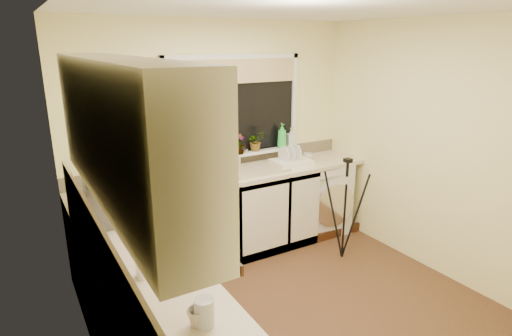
% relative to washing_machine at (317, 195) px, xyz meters
% --- Properties ---
extents(floor, '(3.20, 3.20, 0.00)m').
position_rel_washing_machine_xyz_m(floor, '(-1.18, -1.22, -0.44)').
color(floor, brown).
rests_on(floor, ground).
extents(ceiling, '(3.20, 3.20, 0.00)m').
position_rel_washing_machine_xyz_m(ceiling, '(-1.18, -1.22, 2.01)').
color(ceiling, white).
rests_on(ceiling, ground).
extents(wall_back, '(3.20, 0.00, 3.20)m').
position_rel_washing_machine_xyz_m(wall_back, '(-1.18, 0.28, 0.79)').
color(wall_back, '#FFF6AA').
rests_on(wall_back, ground).
extents(wall_front, '(3.20, 0.00, 3.20)m').
position_rel_washing_machine_xyz_m(wall_front, '(-1.18, -2.72, 0.79)').
color(wall_front, '#FFF6AA').
rests_on(wall_front, ground).
extents(wall_left, '(0.00, 3.00, 3.00)m').
position_rel_washing_machine_xyz_m(wall_left, '(-2.78, -1.22, 0.79)').
color(wall_left, '#FFF6AA').
rests_on(wall_left, ground).
extents(wall_right, '(0.00, 3.00, 3.00)m').
position_rel_washing_machine_xyz_m(wall_right, '(0.42, -1.22, 0.79)').
color(wall_right, '#FFF6AA').
rests_on(wall_right, ground).
extents(base_cabinet_back, '(2.55, 0.60, 0.86)m').
position_rel_washing_machine_xyz_m(base_cabinet_back, '(-1.50, -0.02, -0.01)').
color(base_cabinet_back, silver).
rests_on(base_cabinet_back, floor).
extents(worktop_back, '(3.20, 0.60, 0.04)m').
position_rel_washing_machine_xyz_m(worktop_back, '(-1.18, -0.02, 0.44)').
color(worktop_back, beige).
rests_on(worktop_back, base_cabinet_back).
extents(worktop_left, '(0.60, 2.40, 0.04)m').
position_rel_washing_machine_xyz_m(worktop_left, '(-2.48, -1.52, 0.44)').
color(worktop_left, beige).
rests_on(worktop_left, base_cabinet_left).
extents(upper_cabinet, '(0.28, 1.90, 0.70)m').
position_rel_washing_machine_xyz_m(upper_cabinet, '(-2.62, -1.67, 1.36)').
color(upper_cabinet, silver).
rests_on(upper_cabinet, wall_left).
extents(splashback_left, '(0.02, 2.40, 0.45)m').
position_rel_washing_machine_xyz_m(splashback_left, '(-2.77, -1.52, 0.69)').
color(splashback_left, beige).
rests_on(splashback_left, wall_left).
extents(splashback_back, '(3.20, 0.02, 0.14)m').
position_rel_washing_machine_xyz_m(splashback_back, '(-1.18, 0.27, 0.53)').
color(splashback_back, beige).
rests_on(splashback_back, wall_back).
extents(window_glass, '(1.50, 0.02, 1.00)m').
position_rel_washing_machine_xyz_m(window_glass, '(-0.98, 0.27, 1.11)').
color(window_glass, black).
rests_on(window_glass, wall_back).
extents(window_blind, '(1.50, 0.02, 0.25)m').
position_rel_washing_machine_xyz_m(window_blind, '(-0.98, 0.24, 1.49)').
color(window_blind, tan).
rests_on(window_blind, wall_back).
extents(windowsill, '(1.60, 0.14, 0.03)m').
position_rel_washing_machine_xyz_m(windowsill, '(-0.98, 0.21, 0.60)').
color(windowsill, white).
rests_on(windowsill, wall_back).
extents(sink, '(0.82, 0.46, 0.03)m').
position_rel_washing_machine_xyz_m(sink, '(-0.98, -0.02, 0.47)').
color(sink, tan).
rests_on(sink, worktop_back).
extents(faucet, '(0.03, 0.03, 0.24)m').
position_rel_washing_machine_xyz_m(faucet, '(-0.98, 0.16, 0.58)').
color(faucet, silver).
rests_on(faucet, worktop_back).
extents(washing_machine, '(0.68, 0.67, 0.88)m').
position_rel_washing_machine_xyz_m(washing_machine, '(0.00, 0.00, 0.00)').
color(washing_machine, silver).
rests_on(washing_machine, floor).
extents(laptop, '(0.38, 0.35, 0.23)m').
position_rel_washing_machine_xyz_m(laptop, '(-1.71, -0.04, 0.52)').
color(laptop, '#9C9DA4').
rests_on(laptop, worktop_back).
extents(kettle, '(0.17, 0.17, 0.23)m').
position_rel_washing_machine_xyz_m(kettle, '(-2.38, -0.72, 0.57)').
color(kettle, silver).
rests_on(kettle, worktop_left).
extents(dish_rack, '(0.43, 0.33, 0.06)m').
position_rel_washing_machine_xyz_m(dish_rack, '(-0.44, -0.05, 0.49)').
color(dish_rack, white).
rests_on(dish_rack, worktop_back).
extents(tripod, '(0.64, 0.64, 1.10)m').
position_rel_washing_machine_xyz_m(tripod, '(-0.20, -0.70, 0.11)').
color(tripod, black).
rests_on(tripod, floor).
extents(glass_jug, '(0.10, 0.10, 0.14)m').
position_rel_washing_machine_xyz_m(glass_jug, '(-2.40, -2.11, 0.53)').
color(glass_jug, silver).
rests_on(glass_jug, worktop_left).
extents(steel_jar, '(0.08, 0.08, 0.11)m').
position_rel_washing_machine_xyz_m(steel_jar, '(-2.53, -1.53, 0.52)').
color(steel_jar, silver).
rests_on(steel_jar, worktop_left).
extents(microwave, '(0.45, 0.63, 0.33)m').
position_rel_washing_machine_xyz_m(microwave, '(-2.46, -0.50, 0.63)').
color(microwave, white).
rests_on(microwave, worktop_left).
extents(plant_a, '(0.13, 0.09, 0.25)m').
position_rel_washing_machine_xyz_m(plant_a, '(-1.52, 0.19, 0.74)').
color(plant_a, '#999999').
rests_on(plant_a, windowsill).
extents(plant_b, '(0.16, 0.14, 0.24)m').
position_rel_washing_machine_xyz_m(plant_b, '(-1.22, 0.18, 0.73)').
color(plant_b, '#999999').
rests_on(plant_b, windowsill).
extents(plant_c, '(0.17, 0.17, 0.23)m').
position_rel_washing_machine_xyz_m(plant_c, '(-0.97, 0.18, 0.72)').
color(plant_c, '#999999').
rests_on(plant_c, windowsill).
extents(plant_d, '(0.21, 0.19, 0.22)m').
position_rel_washing_machine_xyz_m(plant_d, '(-0.74, 0.21, 0.72)').
color(plant_d, '#999999').
rests_on(plant_d, windowsill).
extents(soap_bottle_green, '(0.12, 0.12, 0.28)m').
position_rel_washing_machine_xyz_m(soap_bottle_green, '(-0.41, 0.18, 0.75)').
color(soap_bottle_green, green).
rests_on(soap_bottle_green, windowsill).
extents(soap_bottle_clear, '(0.11, 0.11, 0.21)m').
position_rel_washing_machine_xyz_m(soap_bottle_clear, '(-0.27, 0.19, 0.72)').
color(soap_bottle_clear, '#999999').
rests_on(soap_bottle_clear, windowsill).
extents(cup_back, '(0.14, 0.14, 0.09)m').
position_rel_washing_machine_xyz_m(cup_back, '(-0.16, 0.01, 0.51)').
color(cup_back, beige).
rests_on(cup_back, worktop_back).
extents(cup_left, '(0.12, 0.12, 0.09)m').
position_rel_washing_machine_xyz_m(cup_left, '(-2.43, -2.10, 0.51)').
color(cup_left, beige).
rests_on(cup_left, worktop_left).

